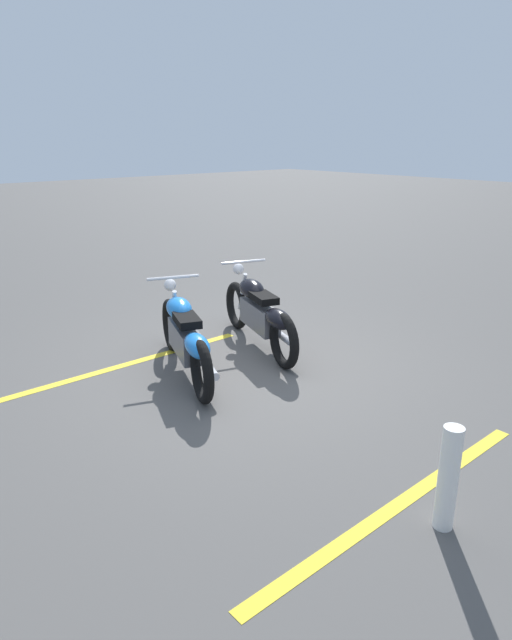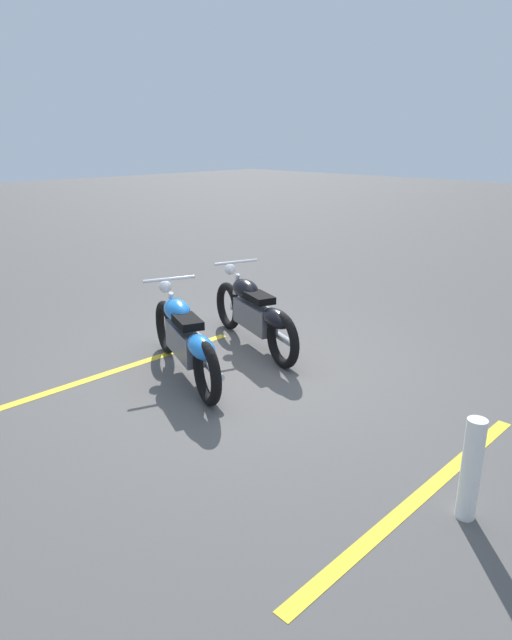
# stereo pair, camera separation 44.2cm
# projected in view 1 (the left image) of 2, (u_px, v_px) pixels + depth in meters

# --- Properties ---
(ground_plane) EXTENTS (60.00, 60.00, 0.00)m
(ground_plane) POSITION_uv_depth(u_px,v_px,m) (248.00, 369.00, 6.54)
(ground_plane) COLOR #514F4C
(motorcycle_bright_foreground) EXTENTS (2.12, 0.93, 1.04)m
(motorcycle_bright_foreground) POSITION_uv_depth(u_px,v_px,m) (186.00, 337.00, 6.26)
(motorcycle_bright_foreground) COLOR black
(motorcycle_bright_foreground) RESTS_ON ground
(motorcycle_dark_foreground) EXTENTS (2.15, 0.87, 1.04)m
(motorcycle_dark_foreground) POSITION_uv_depth(u_px,v_px,m) (260.00, 313.00, 7.09)
(motorcycle_dark_foreground) COLOR black
(motorcycle_dark_foreground) RESTS_ON ground
(bollard_post) EXTENTS (0.14, 0.14, 0.78)m
(bollard_post) POSITION_uv_depth(u_px,v_px,m) (448.00, 478.00, 3.79)
(bollard_post) COLOR white
(bollard_post) RESTS_ON ground
(parking_stripe_near) EXTENTS (0.12, 3.20, 0.01)m
(parking_stripe_near) POSITION_uv_depth(u_px,v_px,m) (127.00, 364.00, 6.68)
(parking_stripe_near) COLOR yellow
(parking_stripe_near) RESTS_ON ground
(parking_stripe_mid) EXTENTS (0.12, 3.20, 0.01)m
(parking_stripe_mid) POSITION_uv_depth(u_px,v_px,m) (401.00, 503.00, 4.16)
(parking_stripe_mid) COLOR yellow
(parking_stripe_mid) RESTS_ON ground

